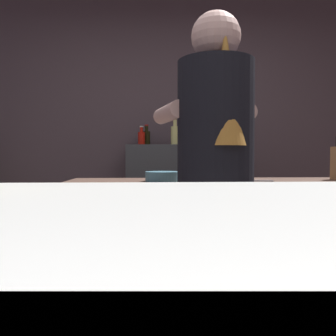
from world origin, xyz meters
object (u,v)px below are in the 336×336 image
(mixing_bowl, at_px, (163,176))
(bottle_soy, at_px, (175,134))
(bottle_olive_oil, at_px, (141,138))
(bartender, at_px, (216,175))
(bottle_vinegar, at_px, (147,137))
(chefs_knife, at_px, (251,181))

(mixing_bowl, xyz_separation_m, bottle_soy, (0.15, 1.14, 0.31))
(mixing_bowl, distance_m, bottle_olive_oil, 1.26)
(bartender, distance_m, mixing_bowl, 0.49)
(bottle_vinegar, relative_size, bottle_olive_oil, 1.11)
(chefs_knife, height_order, bottle_olive_oil, bottle_olive_oil)
(chefs_knife, height_order, bottle_vinegar, bottle_vinegar)
(bottle_olive_oil, bearing_deg, bottle_vinegar, 58.62)
(bottle_vinegar, distance_m, bottle_soy, 0.30)
(mixing_bowl, xyz_separation_m, bottle_vinegar, (-0.11, 1.29, 0.29))
(mixing_bowl, distance_m, bottle_vinegar, 1.33)
(bartender, distance_m, bottle_vinegar, 1.78)
(chefs_knife, relative_size, bottle_olive_oil, 1.40)
(bottle_olive_oil, bearing_deg, bottle_soy, -15.22)
(bottle_olive_oil, bearing_deg, mixing_bowl, -82.86)
(bottle_vinegar, height_order, bottle_olive_oil, bottle_vinegar)
(chefs_knife, height_order, bottle_soy, bottle_soy)
(bartender, bearing_deg, mixing_bowl, 14.27)
(bartender, height_order, mixing_bowl, bartender)
(bottle_soy, bearing_deg, chefs_knife, -73.17)
(mixing_bowl, distance_m, bottle_soy, 1.19)
(mixing_bowl, relative_size, bottle_olive_oil, 1.16)
(bartender, relative_size, bottle_soy, 7.26)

